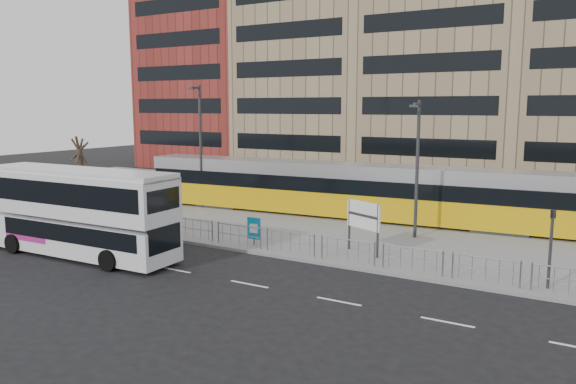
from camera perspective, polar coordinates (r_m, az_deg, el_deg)
The scene contains 16 objects.
ground at distance 29.67m, azimuth -9.18°, elevation -5.35°, with size 120.00×120.00×0.00m, color black.
plaza at distance 39.42m, azimuth 1.99°, elevation -1.64°, with size 64.00×24.00×0.15m, color gray.
kerb at distance 29.69m, azimuth -9.12°, elevation -5.19°, with size 64.00×0.25×0.17m, color gray.
building_row at distance 59.14m, azimuth 14.11°, elevation 14.03°, with size 70.40×18.40×31.20m.
pedestrian_barrier at distance 28.63m, azimuth -5.49°, elevation -3.77°, with size 32.07×0.07×1.10m.
road_markings at distance 26.14m, azimuth -13.10°, elevation -7.38°, with size 62.00×0.12×0.01m, color white.
double_decker_bus at distance 28.56m, azimuth -20.49°, elevation -1.68°, with size 10.60×2.98×4.21m.
tram at distance 35.89m, azimuth 6.05°, elevation 0.18°, with size 29.04×4.86×3.41m.
station_sign at distance 27.00m, azimuth 7.67°, elevation -2.60°, with size 2.03×0.97×2.52m.
ad_panel at distance 28.67m, azimuth -3.48°, elevation -3.76°, with size 0.75×0.11×1.41m.
pedestrian at distance 41.28m, azimuth -14.90°, elevation -0.13°, with size 0.64×0.42×1.74m, color black.
traffic_light_west at distance 35.30m, azimuth -19.04°, elevation 0.04°, with size 0.19×0.22×3.10m.
traffic_light_east at distance 23.79m, azimuth 25.17°, elevation -4.32°, with size 0.23×0.25×3.10m.
lamp_post_west at distance 39.22m, azimuth -8.93°, elevation 5.09°, with size 0.45×1.04×8.45m.
lamp_post_east at distance 30.44m, azimuth 12.97°, elevation 2.87°, with size 0.45×1.04×7.31m.
bare_tree at distance 48.96m, azimuth -20.51°, elevation 5.47°, with size 3.96×3.96×6.52m.
Camera 1 is at (18.45, -22.10, 7.14)m, focal length 35.00 mm.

